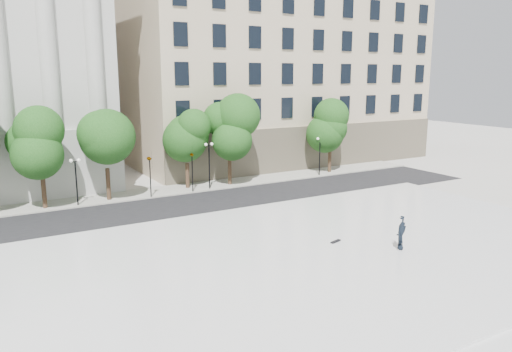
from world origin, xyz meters
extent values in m
plane|color=beige|center=(0.00, 0.00, 0.00)|extent=(160.00, 160.00, 0.00)
cube|color=silver|center=(0.00, 3.00, 0.23)|extent=(44.00, 22.00, 0.45)
cube|color=black|center=(0.00, 18.00, 0.01)|extent=(60.00, 8.00, 0.02)
cube|color=#B5B2A7|center=(0.00, 24.00, 0.06)|extent=(60.00, 4.00, 0.12)
cube|color=#C2AF94|center=(20.00, 39.00, 10.50)|extent=(36.00, 26.00, 21.00)
cylinder|color=black|center=(-0.67, 22.30, 1.75)|extent=(0.10, 0.10, 3.50)
imported|color=black|center=(-0.67, 22.30, 3.83)|extent=(0.87, 1.67, 0.66)
cylinder|color=black|center=(3.29, 22.30, 1.75)|extent=(0.10, 0.10, 3.50)
imported|color=black|center=(3.29, 22.30, 3.81)|extent=(0.68, 1.57, 0.62)
imported|color=black|center=(7.47, 0.92, 0.73)|extent=(1.70, 2.11, 0.55)
cube|color=black|center=(5.03, 3.91, 0.49)|extent=(0.84, 0.41, 0.08)
cylinder|color=#382619|center=(-9.24, 23.01, 1.31)|extent=(0.36, 0.36, 2.62)
sphere|color=#133F12|center=(-9.24, 23.01, 4.86)|extent=(3.67, 3.67, 3.67)
cylinder|color=#382619|center=(-4.11, 23.13, 1.42)|extent=(0.36, 0.36, 2.84)
sphere|color=#133F12|center=(-4.11, 23.13, 5.27)|extent=(4.53, 4.53, 4.53)
cylinder|color=#382619|center=(3.48, 23.97, 1.22)|extent=(0.36, 0.36, 2.45)
sphere|color=#133F12|center=(3.48, 23.97, 4.55)|extent=(3.58, 3.58, 3.58)
cylinder|color=#382619|center=(7.63, 23.32, 1.44)|extent=(0.36, 0.36, 2.87)
sphere|color=#133F12|center=(7.63, 23.32, 5.33)|extent=(3.75, 3.75, 3.75)
cylinder|color=#382619|center=(20.00, 23.40, 1.41)|extent=(0.36, 0.36, 2.83)
sphere|color=#133F12|center=(20.00, 23.40, 5.25)|extent=(4.16, 4.16, 4.16)
cylinder|color=black|center=(-6.78, 22.60, 1.87)|extent=(0.12, 0.12, 3.73)
cube|color=black|center=(-6.78, 22.60, 3.73)|extent=(0.60, 0.06, 0.06)
sphere|color=white|center=(-7.08, 22.60, 3.83)|extent=(0.28, 0.28, 0.28)
sphere|color=white|center=(-6.48, 22.60, 3.83)|extent=(0.28, 0.28, 0.28)
cylinder|color=black|center=(5.13, 22.60, 2.11)|extent=(0.12, 0.12, 4.22)
cube|color=black|center=(5.13, 22.60, 4.22)|extent=(0.60, 0.06, 0.06)
sphere|color=white|center=(4.83, 22.60, 4.32)|extent=(0.28, 0.28, 0.28)
sphere|color=white|center=(5.43, 22.60, 4.32)|extent=(0.28, 0.28, 0.28)
cylinder|color=black|center=(18.00, 22.60, 1.96)|extent=(0.12, 0.12, 3.92)
cube|color=black|center=(18.00, 22.60, 3.92)|extent=(0.60, 0.06, 0.06)
sphere|color=white|center=(17.70, 22.60, 4.02)|extent=(0.28, 0.28, 0.28)
sphere|color=white|center=(18.30, 22.60, 4.02)|extent=(0.28, 0.28, 0.28)
camera|label=1|loc=(-14.09, -19.09, 10.70)|focal=35.00mm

